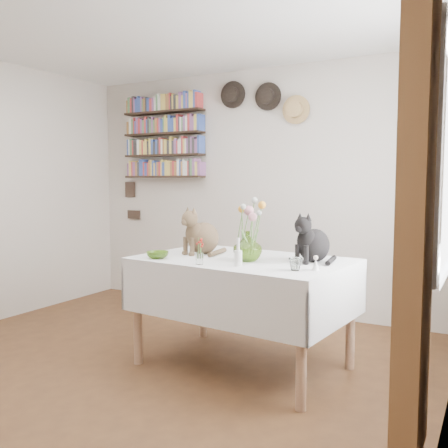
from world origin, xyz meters
The scene contains 15 objects.
room centered at (0.00, 0.00, 1.25)m, with size 4.08×4.58×2.58m.
curtain centered at (1.90, -0.12, 1.15)m, with size 0.12×0.38×2.10m, color brown.
dining_table centered at (0.63, 0.70, 0.60)m, with size 1.58×1.11×0.80m.
tabby_cat centered at (0.25, 0.78, 0.98)m, with size 0.25×0.31×0.37m, color brown, non-canonical shape.
black_cat centered at (1.12, 0.82, 0.97)m, with size 0.23×0.30×0.35m, color black, non-canonical shape.
flower_vase centered at (0.71, 0.61, 0.90)m, with size 0.20×0.20×0.21m, color #91BE46.
green_bowl centered at (0.09, 0.40, 0.82)m, with size 0.16×0.16×0.05m, color #91BE46.
drinking_glass centered at (1.13, 0.42, 0.84)m, with size 0.09×0.09×0.08m, color white.
candlestick centered at (0.75, 0.39, 0.86)m, with size 0.05×0.05×0.19m.
berry_jar centered at (0.49, 0.33, 0.89)m, with size 0.05×0.05×0.20m.
porcelain_figurine centered at (1.24, 0.49, 0.84)m, with size 0.05×0.05×0.09m.
flower_bouquet centered at (0.71, 0.62, 1.14)m, with size 0.17×0.13×0.39m.
bookshelf_unit centered at (-1.10, 2.16, 1.84)m, with size 1.00×0.16×0.91m.
wall_hats centered at (0.12, 2.19, 2.17)m, with size 0.98×0.09×0.48m.
wall_art_plaques centered at (-1.63, 2.23, 1.12)m, with size 0.21×0.02×0.44m.
Camera 1 is at (2.21, -2.48, 1.36)m, focal length 40.00 mm.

